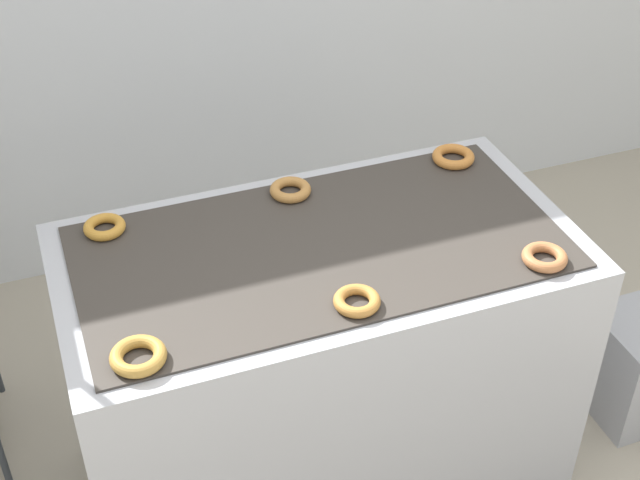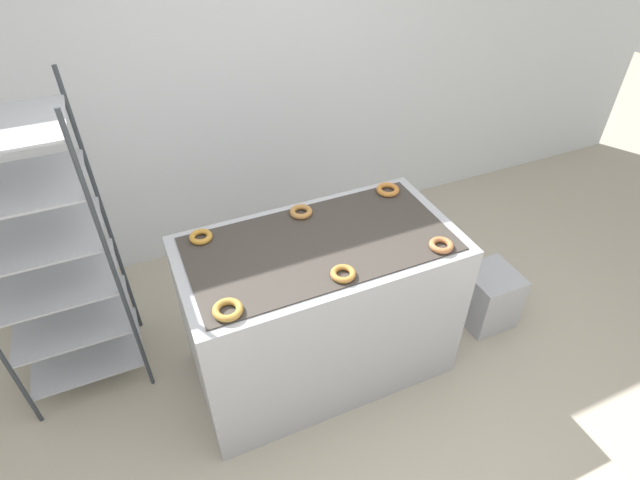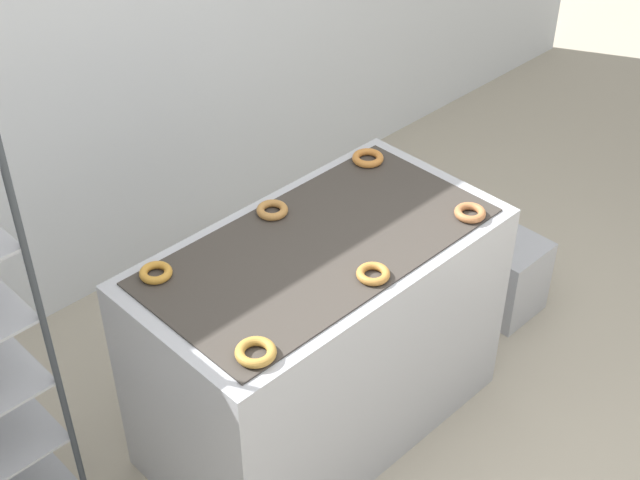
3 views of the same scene
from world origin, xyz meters
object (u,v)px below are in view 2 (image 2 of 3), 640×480
object	(u,v)px
baking_rack_cart	(46,259)
glaze_bin	(488,297)
fryer_machine	(320,309)
donut_near_center	(343,274)
donut_near_right	(441,245)
donut_far_right	(388,190)
donut_far_center	(301,212)
donut_far_left	(201,237)
donut_near_left	(228,310)

from	to	relation	value
baking_rack_cart	glaze_bin	size ratio (longest dim) A/B	4.40
baking_rack_cart	glaze_bin	world-z (taller)	baking_rack_cart
fryer_machine	glaze_bin	world-z (taller)	fryer_machine
donut_near_center	donut_near_right	xyz separation A→B (m)	(0.55, -0.01, 0.00)
glaze_bin	donut_near_center	size ratio (longest dim) A/B	3.31
donut_far_right	donut_far_center	bearing A→B (deg)	-179.92
fryer_machine	donut_far_left	bearing A→B (deg)	153.26
donut_near_right	donut_far_right	xyz separation A→B (m)	(0.01, 0.56, 0.00)
glaze_bin	donut_near_center	bearing A→B (deg)	-172.02
donut_far_left	donut_far_right	bearing A→B (deg)	-0.12
baking_rack_cart	donut_near_right	xyz separation A→B (m)	(1.88, -0.81, 0.09)
donut_near_left	donut_far_right	bearing A→B (deg)	26.38
fryer_machine	donut_near_right	distance (m)	0.80
glaze_bin	donut_far_left	xyz separation A→B (m)	(-1.75, 0.39, 0.80)
baking_rack_cart	donut_near_left	size ratio (longest dim) A/B	13.02
donut_near_left	glaze_bin	bearing A→B (deg)	5.68
baking_rack_cart	donut_far_center	bearing A→B (deg)	-10.74
baking_rack_cart	donut_near_center	size ratio (longest dim) A/B	14.56
fryer_machine	donut_near_right	world-z (taller)	donut_near_right
baking_rack_cart	donut_far_center	xyz separation A→B (m)	(1.33, -0.25, 0.09)
fryer_machine	donut_near_left	size ratio (longest dim) A/B	10.74
fryer_machine	donut_far_center	distance (m)	0.58
donut_near_center	glaze_bin	bearing A→B (deg)	7.98
glaze_bin	donut_near_right	world-z (taller)	donut_near_right
donut_near_center	donut_far_center	world-z (taller)	donut_far_center
donut_near_right	glaze_bin	bearing A→B (deg)	15.35
glaze_bin	fryer_machine	bearing A→B (deg)	174.91
glaze_bin	baking_rack_cart	bearing A→B (deg)	165.83
donut_near_right	donut_far_right	world-z (taller)	same
glaze_bin	donut_far_left	world-z (taller)	donut_far_left
donut_near_center	donut_far_left	distance (m)	0.79
donut_near_center	donut_far_center	bearing A→B (deg)	89.44
glaze_bin	donut_near_center	world-z (taller)	donut_near_center
donut_near_center	donut_far_left	xyz separation A→B (m)	(-0.56, 0.55, -0.00)
donut_far_left	donut_far_right	size ratio (longest dim) A/B	0.89
glaze_bin	donut_far_right	size ratio (longest dim) A/B	3.00
baking_rack_cart	donut_far_left	xyz separation A→B (m)	(0.77, -0.25, 0.09)
donut_near_right	donut_far_right	distance (m)	0.56
fryer_machine	donut_near_center	distance (m)	0.58
baking_rack_cart	donut_near_center	distance (m)	1.55
donut_far_center	fryer_machine	bearing A→B (deg)	-91.27
fryer_machine	donut_near_center	world-z (taller)	donut_near_center
donut_near_left	donut_far_right	size ratio (longest dim) A/B	1.01
donut_far_left	donut_near_left	bearing A→B (deg)	-91.19
fryer_machine	donut_near_right	size ratio (longest dim) A/B	11.80
donut_far_left	donut_far_right	world-z (taller)	donut_far_right
glaze_bin	donut_near_left	xyz separation A→B (m)	(-1.76, -0.18, 0.80)
fryer_machine	glaze_bin	distance (m)	1.23
donut_far_right	donut_far_left	bearing A→B (deg)	179.88
baking_rack_cart	donut_near_center	world-z (taller)	baking_rack_cart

